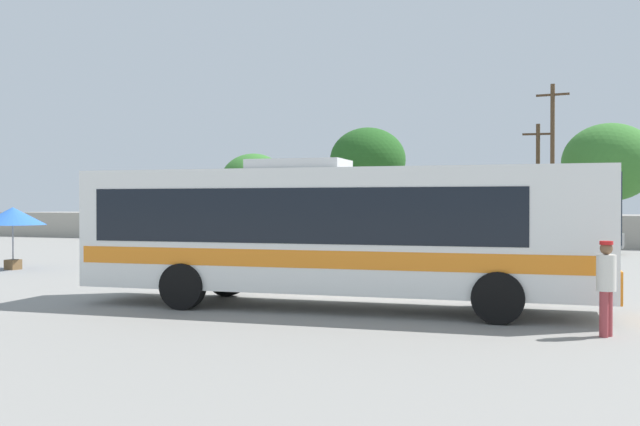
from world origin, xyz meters
TOP-DOWN VIEW (x-y plane):
  - ground_plane at (0.00, 10.00)m, footprint 300.00×300.00m
  - perimeter_wall at (0.00, 24.59)m, footprint 80.00×0.30m
  - coach_bus_white_orange at (0.20, -0.64)m, footprint 11.98×3.59m
  - attendant_by_bus_door at (6.04, -2.18)m, footprint 0.46×0.46m
  - vendor_umbrella_secondary_blue at (-13.84, 4.01)m, footprint 2.31×2.31m
  - parked_car_leftmost_dark_blue at (-13.91, 21.24)m, footprint 4.64×2.11m
  - parked_car_second_black at (-7.29, 20.90)m, footprint 4.39×2.21m
  - parked_car_third_silver at (-1.16, 20.45)m, footprint 4.09×2.11m
  - parked_car_rightmost_grey at (4.43, 20.38)m, footprint 4.71×2.23m
  - utility_pole_near at (3.23, 26.27)m, footprint 1.80×0.27m
  - utility_pole_far at (2.27, 28.42)m, footprint 1.80×0.37m
  - roadside_tree_left at (-16.06, 27.42)m, footprint 4.48×4.48m
  - roadside_tree_midleft at (-8.31, 28.42)m, footprint 4.89×4.89m
  - roadside_tree_midright at (6.19, 29.66)m, footprint 5.41×5.41m

SIDE VIEW (x-z plane):
  - ground_plane at x=0.00m, z-range 0.00..0.00m
  - parked_car_second_black at x=-7.29m, z-range 0.05..1.52m
  - parked_car_leftmost_dark_blue at x=-13.91m, z-range 0.04..1.54m
  - parked_car_rightmost_grey at x=4.43m, z-range 0.04..1.55m
  - parked_car_third_silver at x=-1.16m, z-range 0.04..1.56m
  - perimeter_wall at x=0.00m, z-range 0.00..1.74m
  - attendant_by_bus_door at x=6.04m, z-range 0.12..1.83m
  - coach_bus_white_orange at x=0.20m, z-range 0.12..3.50m
  - vendor_umbrella_secondary_blue at x=-13.84m, z-range 0.77..3.02m
  - utility_pole_far at x=2.27m, z-range 0.18..7.28m
  - roadside_tree_left at x=-16.06m, z-range 0.97..6.72m
  - utility_pole_near at x=3.23m, z-range 0.19..9.26m
  - roadside_tree_midright at x=6.19m, z-range 1.25..8.36m
  - roadside_tree_midleft at x=-8.31m, z-range 1.56..8.86m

